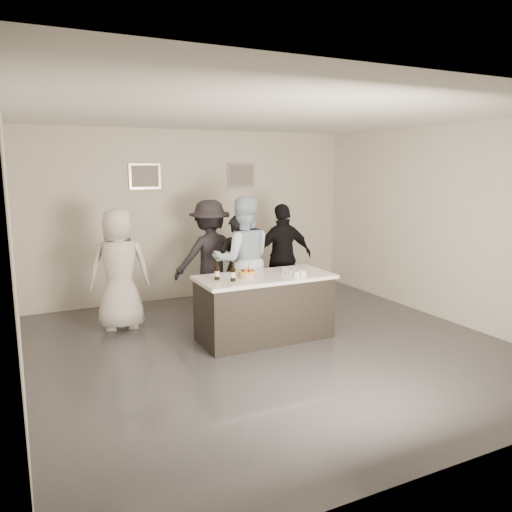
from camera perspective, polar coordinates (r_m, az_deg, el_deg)
name	(u,v)px	position (r m, az deg, el deg)	size (l,w,h in m)	color
floor	(272,347)	(6.75, 1.90, -10.34)	(6.00, 6.00, 0.00)	#3D3D42
ceiling	(274,114)	(6.35, 2.06, 15.91)	(6.00, 6.00, 0.00)	white
wall_back	(195,215)	(9.12, -6.94, 4.69)	(6.00, 0.04, 3.00)	beige
wall_front	(462,285)	(4.03, 22.48, -3.09)	(6.00, 0.04, 3.00)	beige
wall_left	(13,253)	(5.64, -26.01, 0.29)	(0.04, 6.00, 3.00)	beige
wall_right	(445,224)	(8.22, 20.82, 3.49)	(0.04, 6.00, 3.00)	beige
picture_left	(145,176)	(8.79, -12.59, 8.89)	(0.54, 0.04, 0.44)	#B2B2B7
picture_right	(241,175)	(9.38, -1.71, 9.20)	(0.54, 0.04, 0.44)	#B2B2B7
bar_counter	(265,307)	(6.93, 0.99, -5.86)	(1.86, 0.86, 0.90)	white
cake	(247,275)	(6.68, -1.06, -2.17)	(0.24, 0.24, 0.08)	yellow
beer_bottle_a	(217,270)	(6.54, -4.48, -1.63)	(0.07, 0.07, 0.26)	black
beer_bottle_b	(233,271)	(6.46, -2.65, -1.76)	(0.07, 0.07, 0.26)	black
tumbler_cluster	(294,272)	(6.89, 4.39, -1.79)	(0.19, 0.40, 0.08)	orange
candles	(250,282)	(6.44, -0.71, -2.95)	(0.24, 0.08, 0.01)	pink
person_main_black	(237,268)	(7.69, -2.20, -1.39)	(0.60, 0.39, 1.64)	black
person_main_blue	(243,260)	(7.58, -1.53, -0.46)	(0.94, 0.73, 1.93)	silver
person_guest_left	(119,269)	(7.53, -15.35, -1.44)	(0.87, 0.57, 1.79)	silver
person_guest_right	(283,257)	(8.32, 3.11, -0.08)	(1.03, 0.43, 1.76)	black
person_guest_back	(210,257)	(8.13, -5.26, -0.08)	(1.19, 0.68, 1.84)	black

